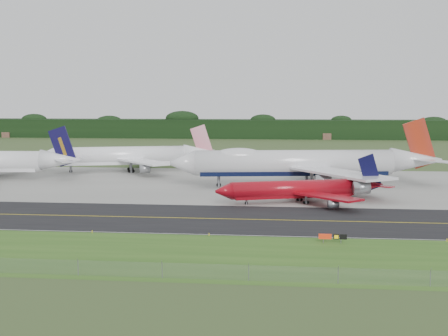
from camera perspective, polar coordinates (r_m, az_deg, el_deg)
ground at (r=133.34m, az=1.16°, el=-4.37°), size 600.00×600.00×0.00m
grass_verge at (r=99.33m, az=-0.68°, el=-8.05°), size 400.00×30.00×0.01m
taxiway at (r=129.42m, az=1.00°, el=-4.69°), size 400.00×32.00×0.02m
apron at (r=183.57m, az=2.59°, el=-1.46°), size 400.00×78.00×0.01m
taxiway_centreline at (r=129.42m, az=1.00°, el=-4.68°), size 400.00×0.40×0.00m
taxiway_edge_line at (r=114.31m, az=0.27°, el=-6.14°), size 400.00×0.25×0.00m
perimeter_fence at (r=86.59m, az=-1.74°, el=-9.45°), size 320.00×0.10×320.00m
horizon_treeline at (r=404.93m, az=4.65°, el=3.49°), size 700.00×25.00×12.00m
jet_ba_747 at (r=178.43m, az=7.27°, el=0.44°), size 78.00×63.94×19.64m
jet_red_737 at (r=150.94m, az=7.19°, el=-1.95°), size 41.35×32.75×11.50m
jet_star_tail at (r=216.70m, az=-8.60°, el=1.08°), size 60.03×49.02×16.12m
taxiway_sign at (r=109.30m, az=9.90°, el=-6.21°), size 4.81×0.21×1.60m
edge_marker_left at (r=118.53m, az=-11.97°, el=-5.72°), size 0.16×0.16×0.50m
edge_marker_center at (r=113.66m, az=-1.38°, el=-6.10°), size 0.16×0.16×0.50m
edge_marker_right at (r=115.85m, az=19.71°, el=-6.23°), size 0.16×0.16×0.50m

